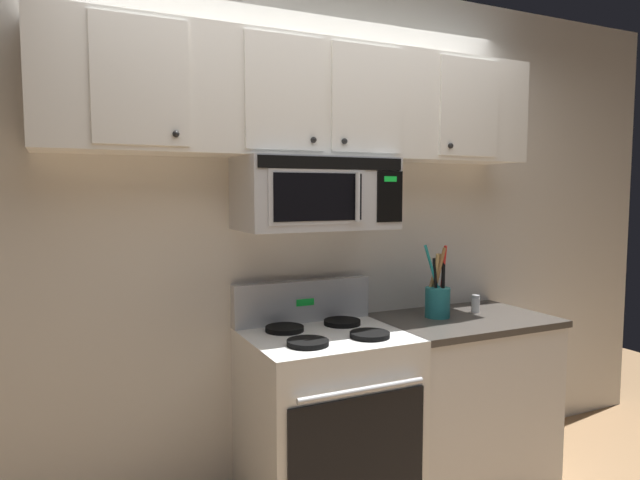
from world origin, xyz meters
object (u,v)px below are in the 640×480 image
over_range_microwave (316,194)px  utensil_crock_teal (437,297)px  salt_shaker (475,304)px  stove_range (326,420)px

over_range_microwave → utensil_crock_teal: over_range_microwave is taller
over_range_microwave → salt_shaker: (0.98, -0.05, -0.63)m
over_range_microwave → utensil_crock_teal: (0.71, -0.05, -0.57)m
utensil_crock_teal → salt_shaker: bearing=1.6°
stove_range → utensil_crock_teal: size_ratio=2.81×
stove_range → salt_shaker: (0.98, 0.07, 0.48)m
stove_range → over_range_microwave: (-0.00, 0.12, 1.11)m
salt_shaker → stove_range: bearing=-175.9°
over_range_microwave → utensil_crock_teal: 0.91m
salt_shaker → utensil_crock_teal: bearing=-178.4°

